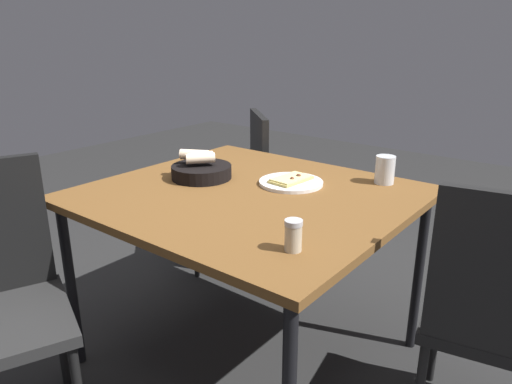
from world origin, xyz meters
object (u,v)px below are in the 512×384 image
at_px(dining_table, 249,205).
at_px(pizza_plate, 291,182).
at_px(bread_basket, 201,170).
at_px(beer_glass, 385,171).
at_px(pepper_shaker, 293,237).
at_px(chair_spare, 239,178).
at_px(chair_far, 501,310).

height_order(dining_table, pizza_plate, pizza_plate).
distance_m(dining_table, bread_basket, 0.29).
distance_m(pizza_plate, beer_glass, 0.38).
bearing_deg(dining_table, bread_basket, -3.91).
bearing_deg(pizza_plate, pepper_shaker, 124.77).
height_order(bread_basket, chair_spare, chair_spare).
distance_m(bread_basket, beer_glass, 0.76).
relative_size(bread_basket, chair_far, 0.27).
bearing_deg(beer_glass, pizza_plate, 40.44).
distance_m(dining_table, pizza_plate, 0.21).
xyz_separation_m(bread_basket, beer_glass, (-0.64, -0.41, 0.01)).
bearing_deg(pizza_plate, chair_far, 173.21).
xyz_separation_m(bread_basket, pepper_shaker, (-0.70, 0.34, 0.00)).
relative_size(pizza_plate, chair_far, 0.28).
relative_size(dining_table, beer_glass, 10.39).
distance_m(bread_basket, pepper_shaker, 0.78).
xyz_separation_m(beer_glass, pepper_shaker, (-0.06, 0.76, -0.01)).
relative_size(bread_basket, pepper_shaker, 2.72).
distance_m(pizza_plate, chair_spare, 0.89).
relative_size(pizza_plate, beer_glass, 2.29).
bearing_deg(chair_spare, bread_basket, 117.94).
height_order(chair_far, chair_spare, chair_far).
xyz_separation_m(dining_table, bread_basket, (0.27, -0.02, 0.09)).
height_order(pepper_shaker, chair_spare, chair_spare).
height_order(dining_table, chair_spare, chair_spare).
bearing_deg(chair_spare, dining_table, 132.68).
bearing_deg(dining_table, chair_spare, -47.32).
bearing_deg(chair_spare, beer_glass, 166.12).
xyz_separation_m(pepper_shaker, chair_far, (-0.49, -0.41, -0.25)).
distance_m(chair_far, chair_spare, 1.65).
bearing_deg(dining_table, chair_far, -174.80).
xyz_separation_m(dining_table, chair_spare, (0.62, -0.68, -0.17)).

